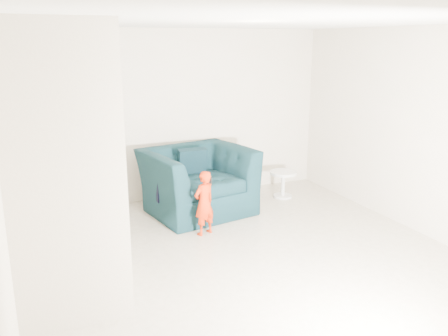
% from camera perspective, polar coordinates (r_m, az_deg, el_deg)
% --- Properties ---
extents(floor, '(5.50, 5.50, 0.00)m').
position_cam_1_polar(floor, '(5.61, 3.52, -11.54)').
color(floor, gray).
rests_on(floor, ground).
extents(ceiling, '(5.50, 5.50, 0.00)m').
position_cam_1_polar(ceiling, '(5.02, 4.03, 17.22)').
color(ceiling, silver).
rests_on(ceiling, back_wall).
extents(back_wall, '(5.00, 0.00, 5.00)m').
position_cam_1_polar(back_wall, '(7.65, -5.67, 6.27)').
color(back_wall, beige).
rests_on(back_wall, floor).
extents(left_wall, '(0.00, 5.50, 5.50)m').
position_cam_1_polar(left_wall, '(4.61, -25.12, -0.93)').
color(left_wall, beige).
rests_on(left_wall, floor).
extents(right_wall, '(0.00, 5.50, 5.50)m').
position_cam_1_polar(right_wall, '(6.65, 23.39, 3.78)').
color(right_wall, beige).
rests_on(right_wall, floor).
extents(armchair, '(1.68, 1.53, 0.96)m').
position_cam_1_polar(armchair, '(7.10, -3.18, -1.57)').
color(armchair, black).
rests_on(armchair, floor).
extents(toddler, '(0.37, 0.31, 0.87)m').
position_cam_1_polar(toddler, '(6.27, -2.41, -4.23)').
color(toddler, '#AF2A05').
rests_on(toddler, floor).
extents(side_table, '(0.44, 0.44, 0.44)m').
position_cam_1_polar(side_table, '(7.86, 7.12, -1.43)').
color(side_table, silver).
rests_on(side_table, floor).
extents(staircase, '(1.02, 3.03, 3.62)m').
position_cam_1_polar(staircase, '(5.26, -19.08, -3.07)').
color(staircase, '#ADA089').
rests_on(staircase, floor).
extents(cushion, '(0.44, 0.21, 0.44)m').
position_cam_1_polar(cushion, '(7.22, -3.88, 0.74)').
color(cushion, black).
rests_on(cushion, armchair).
extents(throw, '(0.05, 0.54, 0.61)m').
position_cam_1_polar(throw, '(6.90, -8.40, -1.11)').
color(throw, black).
rests_on(throw, armchair).
extents(phone, '(0.03, 0.05, 0.10)m').
position_cam_1_polar(phone, '(6.16, -1.59, -1.43)').
color(phone, black).
rests_on(phone, toddler).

